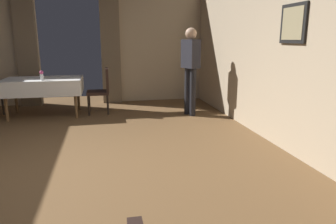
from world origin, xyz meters
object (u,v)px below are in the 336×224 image
at_px(dining_table_mid, 43,83).
at_px(person_waiter_by_doorway, 191,64).
at_px(flower_vase_mid, 42,75).
at_px(plate_mid_b, 28,79).
at_px(chair_mid_right, 102,88).

bearing_deg(dining_table_mid, person_waiter_by_doorway, -10.69).
bearing_deg(person_waiter_by_doorway, flower_vase_mid, 175.22).
relative_size(dining_table_mid, plate_mid_b, 8.07).
bearing_deg(dining_table_mid, flower_vase_mid, -82.41).
distance_m(chair_mid_right, plate_mid_b, 1.42).
distance_m(dining_table_mid, chair_mid_right, 1.13).
height_order(chair_mid_right, person_waiter_by_doorway, person_waiter_by_doorway).
xyz_separation_m(flower_vase_mid, person_waiter_by_doorway, (2.82, -0.24, 0.17)).
relative_size(chair_mid_right, flower_vase_mid, 5.06).
bearing_deg(flower_vase_mid, person_waiter_by_doorway, -4.78).
xyz_separation_m(dining_table_mid, flower_vase_mid, (0.04, -0.30, 0.20)).
height_order(flower_vase_mid, person_waiter_by_doorway, person_waiter_by_doorway).
bearing_deg(flower_vase_mid, plate_mid_b, 136.35).
distance_m(dining_table_mid, plate_mid_b, 0.29).
bearing_deg(chair_mid_right, plate_mid_b, 179.86).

